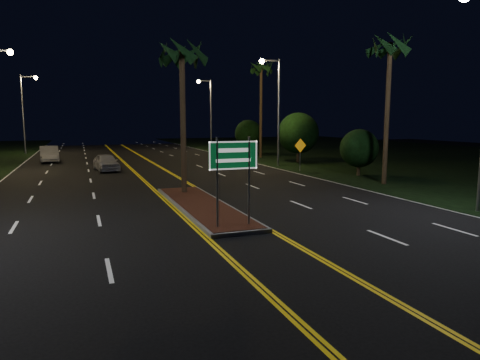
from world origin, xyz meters
name	(u,v)px	position (x,y,z in m)	size (l,w,h in m)	color
ground	(265,252)	(0.00, 0.00, 0.00)	(120.00, 120.00, 0.00)	black
grass_right	(424,156)	(30.00, 25.00, 0.00)	(40.00, 110.00, 0.01)	black
median_island	(202,206)	(0.00, 7.00, 0.08)	(2.25, 10.25, 0.17)	gray
highway_sign	(233,164)	(0.00, 2.80, 2.40)	(1.80, 0.08, 3.20)	gray
streetlight_left_far	(26,105)	(-10.61, 44.00, 5.66)	(1.91, 0.44, 9.00)	gray
streetlight_right_mid	(275,99)	(10.61, 22.00, 5.66)	(1.91, 0.44, 9.00)	gray
streetlight_right_far	(208,106)	(10.61, 42.00, 5.66)	(1.91, 0.44, 9.00)	gray
palm_median	(182,53)	(0.00, 10.50, 7.28)	(2.40, 2.40, 8.30)	#382819
palm_right_near	(390,47)	(12.50, 10.00, 8.21)	(2.40, 2.40, 9.30)	#382819
palm_right_far	(261,69)	(12.80, 30.00, 9.14)	(2.40, 2.40, 10.30)	#382819
shrub_near	(359,148)	(13.50, 14.00, 1.95)	(2.70, 2.70, 3.30)	#382819
shrub_mid	(298,133)	(14.00, 24.00, 2.73)	(3.78, 3.78, 4.62)	#382819
shrub_far	(248,134)	(13.80, 36.00, 2.34)	(3.24, 3.24, 3.96)	#382819
car_near	(106,161)	(-3.18, 23.32, 0.78)	(2.01, 4.69, 1.56)	#B8B8BE
car_far	(49,153)	(-7.78, 32.57, 0.88)	(2.26, 5.26, 1.75)	#9B9BA4
warning_sign	(300,150)	(10.80, 17.69, 1.65)	(1.05, 0.21, 2.52)	gray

